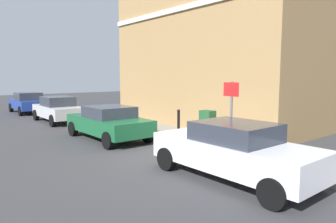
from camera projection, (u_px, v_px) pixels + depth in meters
name	position (u px, v px, depth m)	size (l,w,h in m)	color
ground	(172.00, 153.00, 10.39)	(80.00, 80.00, 0.00)	#38383A
sidewalk	(127.00, 124.00, 16.21)	(2.50, 30.00, 0.15)	gray
corner_building	(226.00, 44.00, 16.74)	(7.15, 10.81, 8.73)	#9E7A4C
car_white	(234.00, 150.00, 7.70)	(1.89, 4.40, 1.46)	silver
car_green	(109.00, 122.00, 12.67)	(1.97, 4.30, 1.39)	#195933
car_silver	(58.00, 109.00, 17.48)	(1.89, 4.19, 1.46)	#B7B7BC
car_blue	(28.00, 102.00, 21.88)	(1.95, 4.09, 1.48)	navy
utility_cabinet	(207.00, 126.00, 11.82)	(0.46, 0.61, 1.15)	#1E4C28
bollard_near_cabinet	(179.00, 120.00, 13.25)	(0.14, 0.14, 1.04)	black
street_sign	(231.00, 106.00, 9.65)	(0.08, 0.60, 2.30)	#59595B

